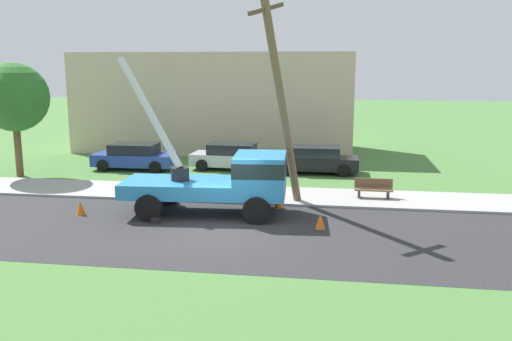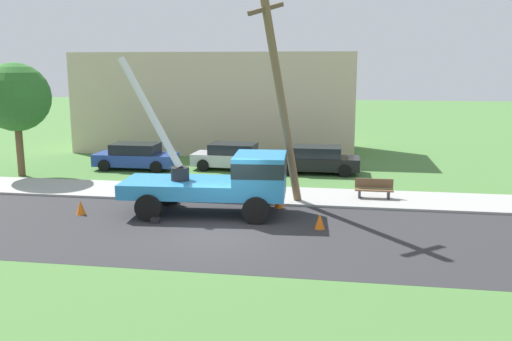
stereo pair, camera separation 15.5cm
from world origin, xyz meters
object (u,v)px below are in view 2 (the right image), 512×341
Objects in this scene: traffic_cone_curbside at (279,201)px; roadside_tree_near at (16,98)px; parked_sedan_blue at (136,156)px; utility_truck at (226,178)px; parked_sedan_black at (317,160)px; parked_sedan_silver at (233,156)px; leaning_utility_pole at (280,95)px; traffic_cone_behind at (81,207)px; park_bench at (374,189)px; traffic_cone_ahead at (320,221)px.

roadside_tree_near is at bearing 162.93° from traffic_cone_curbside.
utility_truck is at bearing -50.10° from parked_sedan_blue.
utility_truck is 1.56× the size of parked_sedan_black.
leaning_utility_pole is at bearing -65.82° from parked_sedan_silver.
roadside_tree_near is at bearing 163.19° from leaning_utility_pole.
parked_sedan_black is at bearing 2.70° from parked_sedan_blue.
traffic_cone_behind is 11.95m from park_bench.
traffic_cone_curbside is 4.28m from park_bench.
parked_sedan_silver is 2.81× the size of park_bench.
roadside_tree_near is at bearing -161.49° from parked_sedan_silver.
parked_sedan_silver is (-3.45, 7.76, 0.43)m from traffic_cone_curbside.
parked_sedan_black is (9.87, 0.46, 0.00)m from parked_sedan_blue.
leaning_utility_pole is 1.98× the size of parked_sedan_black.
leaning_utility_pole is 14.53m from roadside_tree_near.
leaning_utility_pole is at bearing 122.81° from traffic_cone_ahead.
leaning_utility_pole is 8.83m from traffic_cone_behind.
traffic_cone_behind is 12.86m from parked_sedan_black.
roadside_tree_near is at bearing 156.18° from traffic_cone_ahead.
traffic_cone_ahead is 1.00× the size of traffic_cone_curbside.
utility_truck reaches higher than traffic_cone_curbside.
park_bench is at bearing 28.98° from utility_truck.
parked_sedan_silver is at bearing 141.19° from park_bench.
utility_truck reaches higher than parked_sedan_silver.
parked_sedan_black is (1.14, 7.41, 0.43)m from traffic_cone_curbside.
traffic_cone_behind is (-5.51, -0.96, -1.13)m from utility_truck.
utility_truck is 13.47m from roadside_tree_near.
roadside_tree_near reaches higher than parked_sedan_silver.
traffic_cone_ahead is 0.12× the size of parked_sedan_silver.
utility_truck is 1.54× the size of parked_sedan_silver.
traffic_cone_ahead is at bearing -21.01° from utility_truck.
traffic_cone_ahead is at bearing -86.48° from parked_sedan_black.
parked_sedan_black is 0.77× the size of roadside_tree_near.
leaning_utility_pole reaches higher than utility_truck.
parked_sedan_black reaches higher than park_bench.
parked_sedan_black is (3.02, 8.66, -0.70)m from utility_truck.
utility_truck reaches higher than traffic_cone_ahead.
park_bench is at bearing -7.56° from roadside_tree_near.
roadside_tree_near is at bearing 172.44° from park_bench.
traffic_cone_curbside is at bearing -66.06° from parked_sedan_silver.
traffic_cone_curbside is (1.88, 1.25, -1.13)m from utility_truck.
traffic_cone_curbside is 7.51m from parked_sedan_black.
parked_sedan_silver is at bearing 113.94° from traffic_cone_curbside.
traffic_cone_ahead is 3.17m from traffic_cone_curbside.
traffic_cone_curbside is at bearing 33.51° from utility_truck.
leaning_utility_pole reaches higher than traffic_cone_curbside.
parked_sedan_blue reaches higher than traffic_cone_ahead.
utility_truck reaches higher than parked_sedan_blue.
leaning_utility_pole is 15.70× the size of traffic_cone_ahead.
parked_sedan_silver is (-3.46, 7.70, -3.80)m from leaning_utility_pole.
leaning_utility_pole is at bearing 17.08° from traffic_cone_behind.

